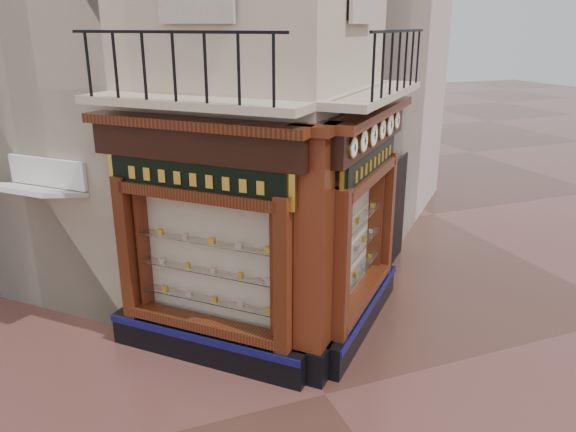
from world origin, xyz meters
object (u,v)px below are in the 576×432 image
awning (50,327)px  clock_a (353,147)px  clock_e (389,124)px  clock_f (396,120)px  clock_b (363,141)px  signboard_right (371,162)px  signboard_left (195,179)px  corner_pilaster (313,262)px  clock_d (382,129)px  clock_c (373,135)px

awning → clock_a: bearing=-171.1°
clock_e → clock_f: clock_e is taller
clock_b → signboard_right: (0.56, 0.72, -0.52)m
signboard_left → corner_pilaster: bearing=-169.8°
clock_e → awning: 7.13m
clock_e → signboard_right: size_ratio=0.19×
awning → signboard_right: size_ratio=0.79×
clock_a → clock_b: bearing=-0.0°
clock_f → clock_d: bearing=180.0°
clock_d → signboard_left: (-3.12, -0.04, -0.52)m
clock_a → clock_f: (1.83, 1.83, 0.00)m
signboard_right → clock_c: bearing=-163.2°
clock_a → signboard_left: size_ratio=0.14×
clock_d → clock_f: size_ratio=1.08×
clock_c → awning: size_ratio=0.23×
clock_c → clock_f: clock_c is taller
clock_a → clock_f: clock_f is taller
clock_f → signboard_left: clock_f is taller
clock_c → signboard_left: bearing=128.0°
clock_f → corner_pilaster: bearing=171.7°
clock_d → awning: clock_d is taller
clock_f → signboard_left: size_ratio=0.14×
clock_f → awning: (-6.24, 1.38, -3.62)m
clock_b → signboard_left: size_ratio=0.15×
clock_b → clock_d: (0.76, 0.76, 0.00)m
clock_c → signboard_left: (-2.74, 0.34, -0.52)m
clock_a → clock_e: (1.48, 1.48, 0.00)m
corner_pilaster → clock_e: size_ratio=9.72×
clock_e → clock_b: bearing=-180.0°
clock_c → awning: clock_c is taller
clock_c → signboard_right: (0.18, 0.34, -0.52)m
clock_e → signboard_left: bearing=141.7°
signboard_right → clock_d: bearing=-33.9°
signboard_right → clock_f: bearing=-5.3°
clock_a → clock_e: clock_e is taller
corner_pilaster → clock_d: (1.66, 1.05, 1.67)m
corner_pilaster → clock_a: corner_pilaster is taller
awning → clock_c: bearing=-160.7°
clock_e → signboard_right: clock_e is taller
clock_c → clock_f: size_ratio=1.19×
clock_e → corner_pilaster: bearing=170.1°
clock_b → clock_d: size_ratio=1.00×
clock_b → clock_f: clock_b is taller
signboard_left → signboard_right: bearing=-135.0°
awning → signboard_left: (2.40, -2.14, 3.10)m
clock_a → clock_d: clock_d is taller
clock_a → clock_d: bearing=0.0°
clock_c → clock_b: bearing=-180.0°
clock_c → awning: 6.76m
corner_pilaster → clock_e: 2.99m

